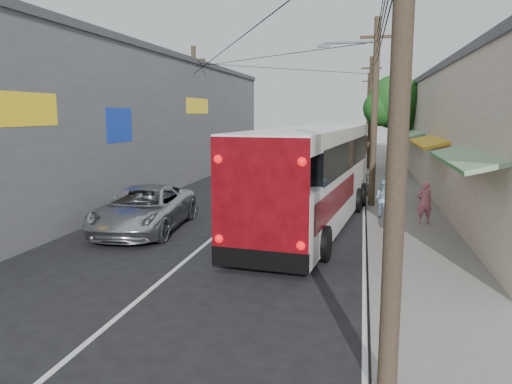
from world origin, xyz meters
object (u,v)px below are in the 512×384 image
(parked_car_far, at_px, (348,161))
(pedestrian_far, at_px, (383,199))
(jeepney, at_px, (144,209))
(coach_bus, at_px, (313,175))
(parked_suv, at_px, (349,178))
(pedestrian_near, at_px, (424,202))
(parked_car_mid, at_px, (346,167))

(parked_car_far, relative_size, pedestrian_far, 2.69)
(parked_car_far, height_order, pedestrian_far, pedestrian_far)
(jeepney, height_order, parked_car_far, jeepney)
(coach_bus, bearing_deg, parked_suv, 88.96)
(coach_bus, bearing_deg, pedestrian_near, 15.10)
(jeepney, xyz_separation_m, parked_car_far, (6.47, 20.40, -0.13))
(pedestrian_far, bearing_deg, parked_car_mid, -49.63)
(parked_car_far, bearing_deg, parked_car_mid, -93.56)
(parked_car_mid, relative_size, pedestrian_near, 2.71)
(parked_car_mid, bearing_deg, jeepney, -117.39)
(pedestrian_near, bearing_deg, parked_suv, -80.15)
(coach_bus, height_order, parked_car_mid, coach_bus)
(parked_car_far, bearing_deg, coach_bus, -96.03)
(jeepney, distance_m, parked_car_far, 21.40)
(parked_suv, xyz_separation_m, pedestrian_far, (1.46, -7.08, 0.12))
(parked_car_far, bearing_deg, pedestrian_far, -87.56)
(coach_bus, xyz_separation_m, parked_suv, (1.12, 8.41, -1.13))
(coach_bus, height_order, pedestrian_far, coach_bus)
(coach_bus, xyz_separation_m, parked_car_far, (0.79, 18.32, -1.21))
(jeepney, bearing_deg, coach_bus, 15.20)
(jeepney, xyz_separation_m, pedestrian_far, (8.25, 3.41, 0.07))
(parked_car_far, distance_m, pedestrian_near, 18.01)
(pedestrian_near, distance_m, pedestrian_far, 1.60)
(coach_bus, bearing_deg, parked_car_far, 94.06)
(parked_car_mid, bearing_deg, parked_car_far, 84.82)
(coach_bus, xyz_separation_m, jeepney, (-5.68, -2.08, -1.08))
(jeepney, xyz_separation_m, parked_suv, (6.80, 10.49, -0.05))
(pedestrian_far, bearing_deg, parked_car_far, -51.80)
(parked_car_mid, bearing_deg, parked_suv, -91.67)
(parked_car_mid, xyz_separation_m, pedestrian_near, (3.21, -13.17, 0.18))
(jeepney, bearing_deg, parked_car_far, 67.52)
(parked_suv, height_order, pedestrian_near, pedestrian_near)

